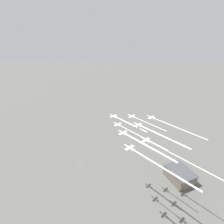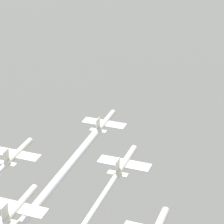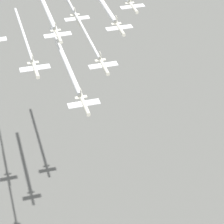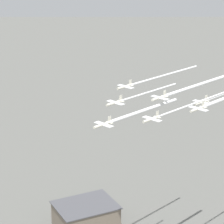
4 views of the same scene
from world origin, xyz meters
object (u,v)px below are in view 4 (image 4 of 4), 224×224
jet_7 (202,102)px  jet_0 (103,124)px  hangar (86,216)px  jet_1 (152,119)px  jet_4 (160,98)px  jet_5 (125,87)px  jet_2 (115,103)px  jet_3 (198,109)px

jet_7 → jet_0: bearing=78.9°
hangar → jet_1: 110.39m
jet_4 → jet_5: 17.66m
jet_0 → jet_2: size_ratio=1.00×
jet_4 → jet_2: bearing=59.5°
jet_3 → jet_5: bearing=-0.0°
jet_2 → hangar: bearing=-31.8°
hangar → jet_3: (-9.42, 80.03, 81.36)m
jet_2 → jet_3: size_ratio=1.00×
jet_0 → jet_3: jet_3 is taller
jet_1 → jet_5: size_ratio=1.00×
jet_4 → jet_7: (-17.06, 3.41, -3.25)m
jet_1 → jet_4: bearing=-59.5°
jet_5 → jet_4: bearing=-180.0°
jet_1 → jet_4: (-11.27, -13.25, 2.59)m
jet_1 → hangar: bearing=-24.9°
jet_2 → jet_5: jet_5 is taller
jet_3 → jet_7: jet_3 is taller
jet_3 → jet_7: 17.64m
jet_1 → jet_7: size_ratio=1.00×
jet_0 → jet_2: 17.57m
jet_0 → jet_5: (-22.53, -26.50, 3.84)m
jet_3 → hangar: bearing=-12.4°
jet_0 → jet_4: size_ratio=1.00×
jet_0 → jet_7: size_ratio=1.00×
jet_1 → jet_4: size_ratio=1.00×
jet_2 → jet_5: bearing=-59.5°
jet_1 → jet_2: bearing=0.0°
jet_2 → jet_5: (-11.27, -13.25, 1.37)m
jet_3 → jet_2: bearing=29.5°
jet_4 → jet_7: jet_4 is taller
jet_2 → jet_4: 17.40m
hangar → jet_5: jet_5 is taller
hangar → jet_2: jet_2 is taller
jet_2 → jet_3: 30.41m
jet_0 → jet_2: (-11.27, -13.25, 2.46)m
jet_7 → jet_2: bearing=59.5°
jet_4 → hangar: bearing=-15.9°
jet_3 → jet_1: bearing=59.5°
jet_2 → jet_0: bearing=120.5°
jet_0 → jet_3: size_ratio=1.00×
jet_5 → jet_7: 30.69m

